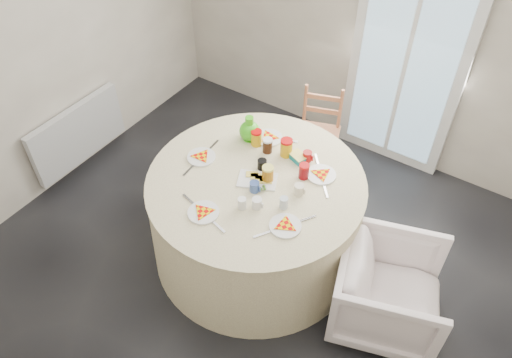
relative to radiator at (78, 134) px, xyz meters
The scene contains 14 objects.
floor 1.99m from the radiator, ahead, with size 4.00×4.00×0.00m, color black.
wall_back 2.80m from the radiator, 42.86° to the left, with size 4.00×0.02×2.60m, color #BCB5A3.
wall_left 0.94m from the radiator, 106.70° to the right, with size 0.02×4.00×2.60m, color #BCB5A3.
glass_door 3.00m from the radiator, 36.79° to the left, with size 1.00×0.08×2.10m, color silver.
radiator is the anchor object (origin of this frame).
table 1.92m from the radiator, ahead, with size 1.64×1.64×0.83m, color #F1E9B1.
wooden_chair 2.19m from the radiator, 32.25° to the left, with size 0.37×0.35×0.83m, color #C0724C, non-canonical shape.
armchair 3.03m from the radiator, ahead, with size 0.71×0.67×0.73m, color white.
place_settings 1.96m from the radiator, ahead, with size 1.16×1.16×0.02m, color white, non-canonical shape.
jar_cluster 2.01m from the radiator, ahead, with size 0.55×0.28×0.16m, color #B06614, non-canonical shape.
butter_tub 2.14m from the radiator, 11.29° to the left, with size 0.13×0.09×0.05m, color #0A7B8A.
green_pitcher 1.75m from the radiator, 14.26° to the left, with size 0.16×0.16×0.20m, color #3BBF18, non-canonical shape.
cheese_platter 1.97m from the radiator, ahead, with size 0.28×0.18×0.04m, color white, non-canonical shape.
mugs_glasses 2.11m from the radiator, ahead, with size 0.52×0.52×0.10m, color gray, non-canonical shape.
Camera 1 is at (1.38, -1.85, 3.30)m, focal length 35.00 mm.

